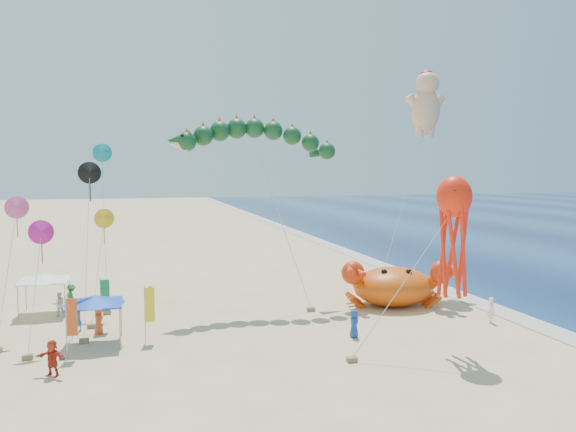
# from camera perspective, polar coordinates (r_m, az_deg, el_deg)

# --- Properties ---
(ground) EXTENTS (320.00, 320.00, 0.00)m
(ground) POSITION_cam_1_polar(r_m,az_deg,el_deg) (36.14, 3.97, -10.51)
(ground) COLOR #D1B784
(ground) RESTS_ON ground
(foam_strip) EXTENTS (320.00, 320.00, 0.00)m
(foam_strip) POSITION_cam_1_polar(r_m,az_deg,el_deg) (41.57, 19.96, -8.75)
(foam_strip) COLOR silver
(foam_strip) RESTS_ON ground
(crab_inflatable) EXTENTS (7.64, 5.83, 3.35)m
(crab_inflatable) POSITION_cam_1_polar(r_m,az_deg,el_deg) (40.09, 10.72, -6.89)
(crab_inflatable) COLOR #D54B0B
(crab_inflatable) RESTS_ON ground
(dragon_kite) EXTENTS (12.04, 4.81, 12.64)m
(dragon_kite) POSITION_cam_1_polar(r_m,az_deg,el_deg) (39.12, -3.38, 7.40)
(dragon_kite) COLOR #103B1D
(dragon_kite) RESTS_ON ground
(cherub_kite) EXTENTS (7.68, 5.73, 17.38)m
(cherub_kite) POSITION_cam_1_polar(r_m,az_deg,el_deg) (46.91, 13.82, 11.20)
(cherub_kite) COLOR #EAB38F
(cherub_kite) RESTS_ON ground
(octopus_kite) EXTENTS (6.74, 1.67, 9.18)m
(octopus_kite) POSITION_cam_1_polar(r_m,az_deg,el_deg) (29.99, 16.43, -1.08)
(octopus_kite) COLOR #FF250D
(octopus_kite) RESTS_ON ground
(canopy_blue) EXTENTS (3.19, 3.19, 2.71)m
(canopy_blue) POSITION_cam_1_polar(r_m,az_deg,el_deg) (32.51, -19.07, -8.06)
(canopy_blue) COLOR gray
(canopy_blue) RESTS_ON ground
(canopy_white) EXTENTS (3.31, 3.31, 2.71)m
(canopy_white) POSITION_cam_1_polar(r_m,az_deg,el_deg) (40.37, -23.53, -5.73)
(canopy_white) COLOR gray
(canopy_white) RESTS_ON ground
(feather_flags) EXTENTS (10.64, 6.07, 3.20)m
(feather_flags) POSITION_cam_1_polar(r_m,az_deg,el_deg) (33.62, -21.07, -8.45)
(feather_flags) COLOR gray
(feather_flags) RESTS_ON ground
(beachgoers) EXTENTS (26.76, 13.92, 1.80)m
(beachgoers) POSITION_cam_1_polar(r_m,az_deg,el_deg) (35.17, -15.45, -9.69)
(beachgoers) COLOR #AE2C1B
(beachgoers) RESTS_ON ground
(small_kites) EXTENTS (5.90, 11.97, 11.34)m
(small_kites) POSITION_cam_1_polar(r_m,az_deg,el_deg) (35.91, -20.90, 0.69)
(small_kites) COLOR black
(small_kites) RESTS_ON ground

